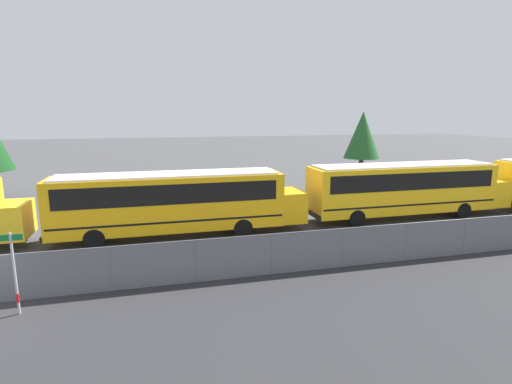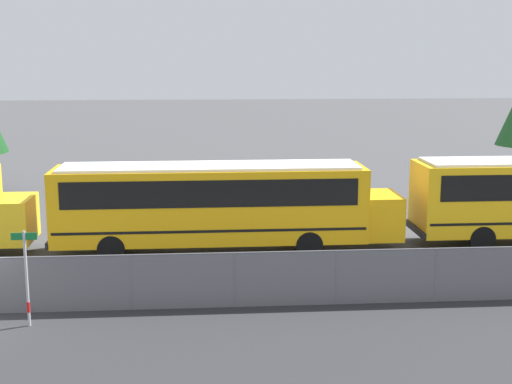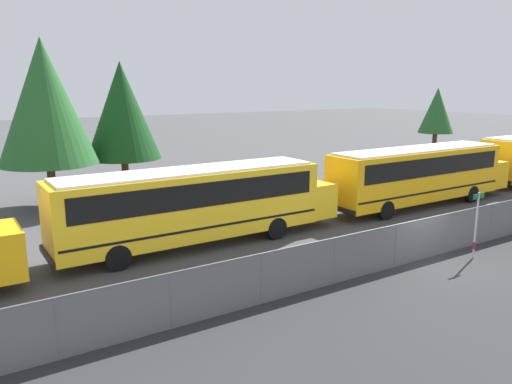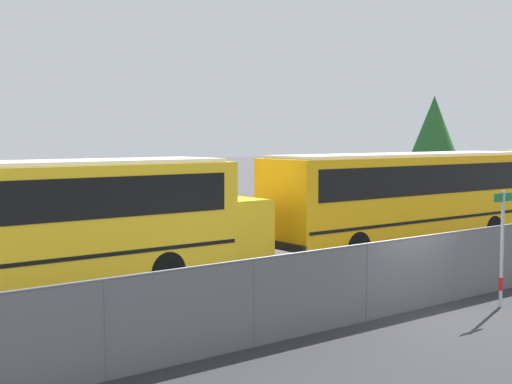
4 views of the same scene
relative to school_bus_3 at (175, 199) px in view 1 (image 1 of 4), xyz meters
name	(u,v)px [view 1 (image 1 of 4)]	position (x,y,z in m)	size (l,w,h in m)	color
school_bus_3	(175,199)	(0.00, 0.00, 0.00)	(13.21, 2.52, 3.38)	#EDA80F
school_bus_4	(406,186)	(13.97, 0.33, 0.00)	(13.21, 2.52, 3.38)	yellow
street_sign	(15,272)	(-5.45, -7.21, -0.55)	(0.70, 0.09, 2.73)	#B7B7BC
tree_1	(362,135)	(18.00, 13.05, 2.43)	(3.33, 3.33, 6.62)	#51381E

